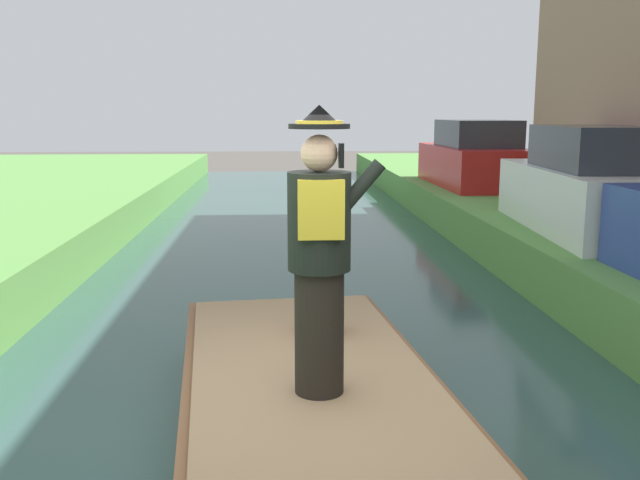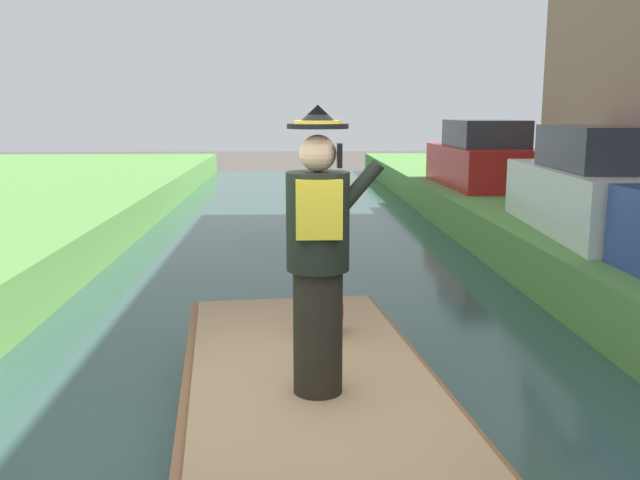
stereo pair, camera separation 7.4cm
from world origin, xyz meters
The scene contains 5 objects.
boat centered at (0.00, 0.41, 0.40)m, with size 2.20×4.36×0.61m.
person_pirate centered at (0.04, 0.03, 1.64)m, with size 0.61×0.42×1.85m.
parrot_plush centered at (0.12, 1.21, 0.95)m, with size 0.36×0.34×0.57m.
parked_car_white centered at (4.31, 5.35, 1.45)m, with size 1.97×4.11×1.50m.
parked_car_red centered at (4.31, 11.53, 1.45)m, with size 1.76×4.03×1.50m.
Camera 2 is at (-0.15, -4.27, 2.52)m, focal length 39.00 mm.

